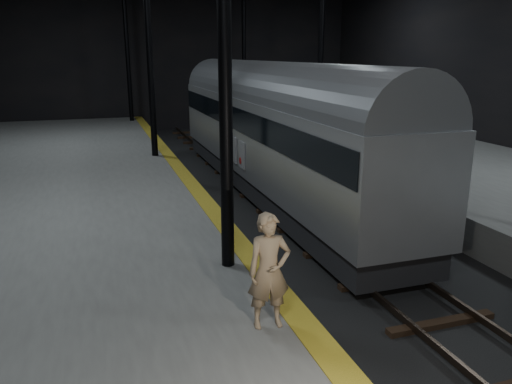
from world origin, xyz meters
name	(u,v)px	position (x,y,z in m)	size (l,w,h in m)	color
ground	(314,228)	(0.00, 0.00, 0.00)	(44.00, 44.00, 0.00)	black
platform_left	(51,241)	(-7.50, 0.00, 0.50)	(9.00, 43.80, 1.00)	#52524F
platform_right	(510,192)	(7.50, 0.00, 0.50)	(9.00, 43.80, 1.00)	#52524F
tactile_strip	(210,207)	(-3.25, 0.00, 1.00)	(0.50, 43.80, 0.01)	olive
track	(314,226)	(0.00, 0.00, 0.07)	(2.40, 43.00, 0.24)	#3F3328
train	(270,124)	(0.00, 4.13, 2.69)	(2.71, 18.04, 4.82)	#9B9EA3
woman	(269,271)	(-3.80, -6.50, 1.94)	(0.68, 0.45, 1.87)	#987C5D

